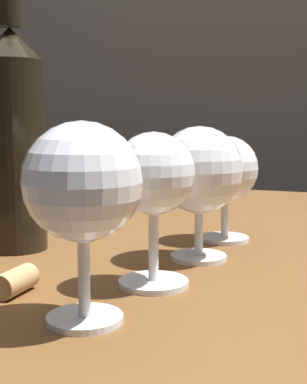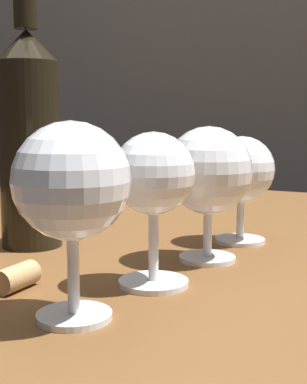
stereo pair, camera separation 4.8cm
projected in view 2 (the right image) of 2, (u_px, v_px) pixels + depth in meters
The scene contains 7 objects.
dining_table at pixel (159, 295), 0.75m from camera, with size 1.19×0.88×0.73m.
wine_glass_chardonnay at pixel (71, 182), 0.39m from camera, with size 0.09×0.09×0.15m.
wine_glass_pinot at pixel (154, 179), 0.47m from camera, with size 0.07×0.07×0.14m.
wine_glass_white at pixel (208, 173), 0.56m from camera, with size 0.09×0.09×0.14m.
wine_glass_cabernet at pixel (241, 171), 0.64m from camera, with size 0.08×0.08×0.13m.
wine_bottle at pixel (29, 133), 0.62m from camera, with size 0.07×0.07×0.33m.
cork at pixel (21, 278), 0.47m from camera, with size 0.02×0.02×0.04m, color tan.
Camera 2 is at (0.31, -0.65, 0.88)m, focal length 50.99 mm.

